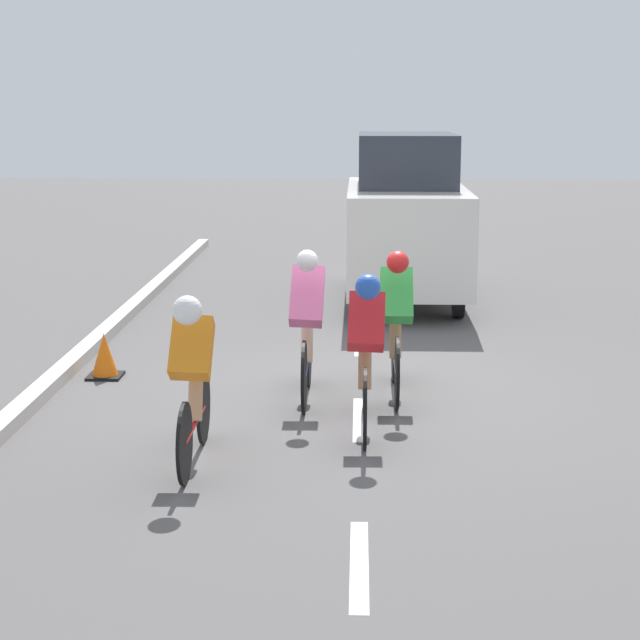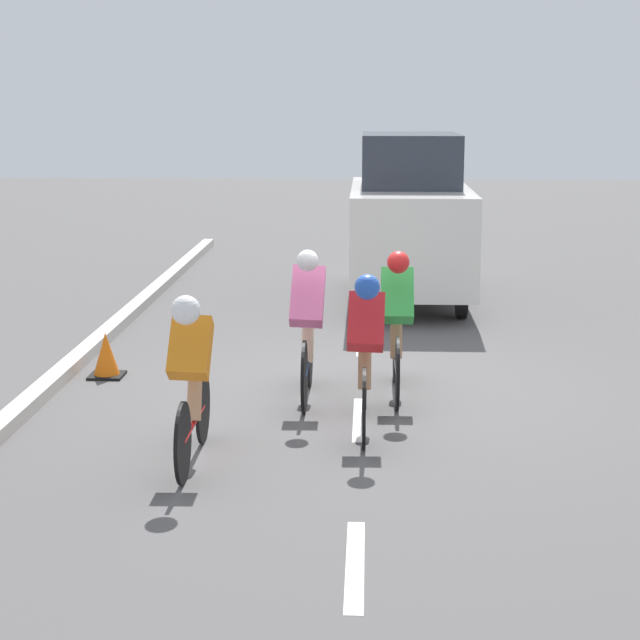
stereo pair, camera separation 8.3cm
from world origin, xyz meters
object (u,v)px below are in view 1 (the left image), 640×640
Objects in this scene: support_car at (406,220)px; cyclist_green at (396,320)px; cyclist_red at (366,349)px; cyclist_pink at (307,322)px; traffic_cone at (104,356)px; cyclist_orange at (192,374)px.

cyclist_green is at bearing 86.61° from support_car.
cyclist_red is 0.45× the size of support_car.
cyclist_pink is at bearing 77.62° from support_car.
support_car is at bearing -126.62° from traffic_cone.
traffic_cone is at bearing -20.52° from cyclist_pink.
support_car reaches higher than cyclist_red.
cyclist_orange is (1.40, 0.94, 0.01)m from cyclist_red.
cyclist_red is at bearing 75.53° from cyclist_green.
cyclist_green reaches higher than traffic_cone.
cyclist_green reaches higher than cyclist_orange.
traffic_cone is at bearing -11.74° from cyclist_green.
traffic_cone is (3.11, -0.65, -0.55)m from cyclist_green.
cyclist_green reaches higher than cyclist_red.
cyclist_orange reaches higher than traffic_cone.
cyclist_orange is at bearing 74.68° from support_car.
cyclist_orange is (1.71, 2.14, -0.01)m from cyclist_green.
cyclist_green is at bearing -128.68° from cyclist_orange.
cyclist_red is at bearing 146.67° from traffic_cone.
cyclist_green is 0.45× the size of support_car.
support_car is at bearing -102.38° from cyclist_pink.
cyclist_green is at bearing -104.47° from cyclist_red.
cyclist_pink is at bearing -60.38° from cyclist_red.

